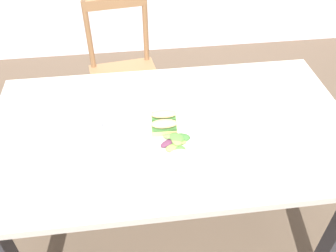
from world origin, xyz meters
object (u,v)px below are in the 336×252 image
dining_table (172,148)px  plate_lunch (169,136)px  mason_jar_iced_tea (181,173)px  sandwich_half_back (164,117)px  chair_wooden_far (124,75)px  sandwich_half_front (164,127)px  fork_on_napkin (104,135)px

dining_table → plate_lunch: 0.14m
dining_table → mason_jar_iced_tea: mason_jar_iced_tea is taller
plate_lunch → sandwich_half_back: sandwich_half_back is taller
chair_wooden_far → plate_lunch: chair_wooden_far is taller
chair_wooden_far → sandwich_half_back: bearing=-79.8°
dining_table → sandwich_half_back: 0.16m
plate_lunch → sandwich_half_front: sandwich_half_front is taller
mason_jar_iced_tea → chair_wooden_far: bearing=98.4°
dining_table → sandwich_half_front: bearing=-131.1°
sandwich_half_front → sandwich_half_back: same height
sandwich_half_front → fork_on_napkin: 0.23m
plate_lunch → sandwich_half_back: size_ratio=2.98×
sandwich_half_front → chair_wooden_far: bearing=99.2°
dining_table → fork_on_napkin: 0.29m
sandwich_half_front → fork_on_napkin: size_ratio=0.54×
dining_table → sandwich_half_back: bearing=156.5°
sandwich_half_back → mason_jar_iced_tea: 0.30m
sandwich_half_front → mason_jar_iced_tea: size_ratio=0.83×
chair_wooden_far → sandwich_half_back: (0.15, -0.81, 0.33)m
sandwich_half_back → mason_jar_iced_tea: mason_jar_iced_tea is taller
chair_wooden_far → sandwich_half_front: size_ratio=8.75×
sandwich_half_back → fork_on_napkin: (-0.23, -0.04, -0.03)m
plate_lunch → chair_wooden_far: bearing=100.1°
chair_wooden_far → mason_jar_iced_tea: (0.16, -1.11, 0.35)m
dining_table → sandwich_half_front: 0.17m
chair_wooden_far → fork_on_napkin: (-0.08, -0.85, 0.30)m
sandwich_half_back → mason_jar_iced_tea: (0.02, -0.30, 0.02)m
sandwich_half_back → chair_wooden_far: bearing=100.2°
sandwich_half_back → dining_table: bearing=-23.5°
dining_table → fork_on_napkin: fork_on_napkin is taller
plate_lunch → fork_on_napkin: size_ratio=1.59×
sandwich_half_front → plate_lunch: bearing=-45.7°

